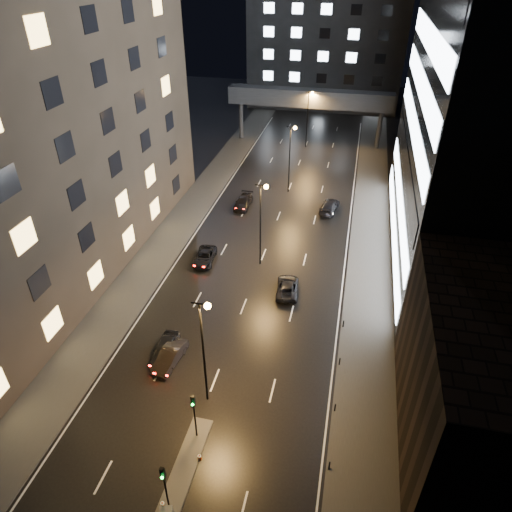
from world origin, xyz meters
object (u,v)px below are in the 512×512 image
object	(u,v)px
car_away_b	(170,357)
car_away_d	(243,202)
car_toward_b	(329,206)
car_toward_a	(287,287)
car_away_c	(205,257)
car_away_a	(165,349)

from	to	relation	value
car_away_b	car_away_d	xyz separation A→B (m)	(-1.01, 30.57, -0.01)
car_away_b	car_toward_b	xyz separation A→B (m)	(11.12, 31.96, 0.04)
car_toward_b	car_away_d	bearing A→B (deg)	14.50
car_toward_a	car_toward_b	bearing A→B (deg)	-104.21
car_away_b	car_toward_b	size ratio (longest dim) A/B	0.84
car_away_c	car_away_d	xyz separation A→B (m)	(0.99, 14.64, 0.07)
car_away_d	car_toward_b	xyz separation A→B (m)	(12.13, 1.39, 0.04)
car_away_b	car_away_c	bearing A→B (deg)	104.55
car_away_d	car_toward_a	world-z (taller)	car_away_d
car_away_a	car_away_d	size ratio (longest dim) A/B	0.90
car_away_c	car_toward_b	distance (m)	20.72
car_away_b	car_away_d	size ratio (longest dim) A/B	0.89
car_away_a	car_toward_a	xyz separation A→B (m)	(9.14, 11.60, -0.09)
car_away_c	car_away_d	bearing A→B (deg)	80.89
car_away_d	car_toward_b	distance (m)	12.21
car_away_b	car_away_d	bearing A→B (deg)	99.27
car_toward_a	car_away_d	bearing A→B (deg)	-69.09
car_toward_a	car_away_a	bearing A→B (deg)	45.32
car_away_a	car_away_c	bearing A→B (deg)	90.77
car_away_a	car_away_b	distance (m)	1.01
car_away_d	car_toward_b	bearing A→B (deg)	6.76
car_away_d	car_toward_a	bearing A→B (deg)	-62.46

